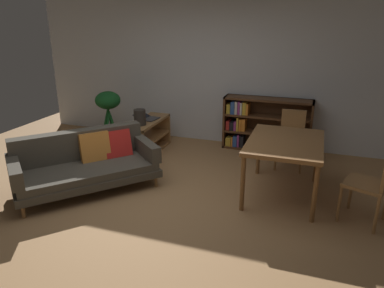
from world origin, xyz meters
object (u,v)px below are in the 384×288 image
at_px(dining_chair_near, 375,180).
at_px(bookshelf, 260,123).
at_px(fabric_couch, 86,162).
at_px(dining_table, 285,146).
at_px(media_console, 148,137).
at_px(desk_speaker, 140,117).
at_px(open_laptop, 148,118).
at_px(dining_chair_far, 291,135).
at_px(potted_floor_plant, 109,112).

distance_m(dining_chair_near, bookshelf, 2.63).
height_order(fabric_couch, dining_table, fabric_couch).
height_order(media_console, desk_speaker, desk_speaker).
bearing_deg(desk_speaker, open_laptop, 97.13).
distance_m(media_console, dining_chair_far, 2.40).
bearing_deg(bookshelf, media_console, -155.86).
xyz_separation_m(desk_speaker, dining_chair_near, (3.39, -1.01, -0.15)).
bearing_deg(dining_chair_near, dining_table, 158.78).
bearing_deg(dining_table, potted_floor_plant, 162.49).
bearing_deg(dining_table, open_laptop, 157.60).
xyz_separation_m(potted_floor_plant, dining_table, (3.18, -1.00, 0.06)).
height_order(media_console, open_laptop, open_laptop).
distance_m(media_console, potted_floor_plant, 0.89).
relative_size(dining_chair_near, bookshelf, 0.65).
height_order(fabric_couch, media_console, fabric_couch).
distance_m(dining_chair_near, dining_chair_far, 1.77).
xyz_separation_m(fabric_couch, dining_table, (2.56, 0.65, 0.32)).
xyz_separation_m(media_console, desk_speaker, (0.01, -0.27, 0.42)).
bearing_deg(fabric_couch, dining_chair_near, 4.06).
bearing_deg(desk_speaker, fabric_couch, -98.77).
xyz_separation_m(dining_chair_near, bookshelf, (-1.59, 2.09, -0.08)).
bearing_deg(dining_chair_far, bookshelf, 131.97).
bearing_deg(potted_floor_plant, bookshelf, 14.80).
bearing_deg(bookshelf, fabric_couch, -130.28).
distance_m(open_laptop, desk_speaker, 0.40).
height_order(media_console, potted_floor_plant, potted_floor_plant).
xyz_separation_m(desk_speaker, dining_chair_far, (2.37, 0.43, -0.18)).
bearing_deg(fabric_couch, bookshelf, 49.72).
bearing_deg(dining_table, dining_chair_far, 89.50).
relative_size(dining_chair_far, bookshelf, 0.58).
relative_size(media_console, dining_chair_near, 1.14).
relative_size(media_console, dining_chair_far, 1.27).
relative_size(open_laptop, dining_table, 0.33).
bearing_deg(dining_table, desk_speaker, 165.38).
bearing_deg(dining_chair_far, fabric_couch, -146.50).
distance_m(fabric_couch, desk_speaker, 1.32).
relative_size(fabric_couch, desk_speaker, 7.58).
distance_m(open_laptop, potted_floor_plant, 0.77).
height_order(potted_floor_plant, dining_chair_far, potted_floor_plant).
bearing_deg(media_console, bookshelf, 24.14).
distance_m(open_laptop, dining_table, 2.61).
height_order(desk_speaker, dining_chair_far, dining_chair_far).
height_order(fabric_couch, bookshelf, bookshelf).
relative_size(fabric_couch, open_laptop, 4.64).
height_order(open_laptop, dining_chair_near, dining_chair_near).
xyz_separation_m(media_console, dining_table, (2.37, -0.89, 0.41)).
distance_m(media_console, dining_table, 2.56).
height_order(fabric_couch, dining_chair_near, dining_chair_near).
xyz_separation_m(potted_floor_plant, dining_chair_far, (3.19, 0.04, -0.12)).
bearing_deg(open_laptop, bookshelf, 20.86).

